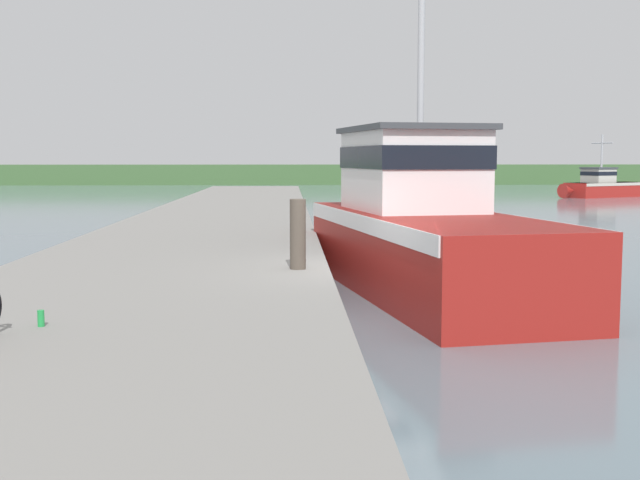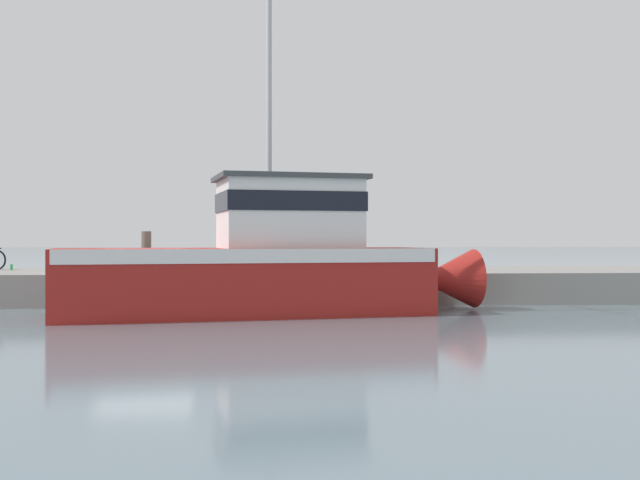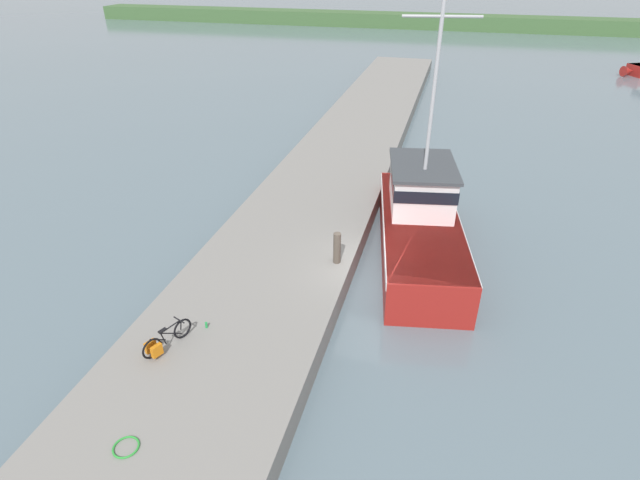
{
  "view_description": "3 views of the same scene",
  "coord_description": "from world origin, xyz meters",
  "px_view_note": "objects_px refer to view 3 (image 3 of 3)",
  "views": [
    {
      "loc": [
        -1.31,
        -13.43,
        2.75
      ],
      "look_at": [
        -0.79,
        -0.39,
        1.41
      ],
      "focal_mm": 45.0,
      "sensor_mm": 36.0,
      "label": 1
    },
    {
      "loc": [
        21.29,
        2.96,
        1.86
      ],
      "look_at": [
        0.47,
        4.58,
        1.83
      ],
      "focal_mm": 45.0,
      "sensor_mm": 36.0,
      "label": 2
    },
    {
      "loc": [
        2.18,
        -14.81,
        10.57
      ],
      "look_at": [
        -2.06,
        0.96,
        1.08
      ],
      "focal_mm": 28.0,
      "sensor_mm": 36.0,
      "label": 3
    }
  ],
  "objects_px": {
    "fishing_boat_main": "(420,219)",
    "bicycle_touring": "(163,341)",
    "mooring_post": "(337,248)",
    "water_bottle_on_curb": "(206,325)"
  },
  "relations": [
    {
      "from": "fishing_boat_main",
      "to": "water_bottle_on_curb",
      "type": "bearing_deg",
      "value": -135.26
    },
    {
      "from": "bicycle_touring",
      "to": "mooring_post",
      "type": "distance_m",
      "value": 6.74
    },
    {
      "from": "bicycle_touring",
      "to": "water_bottle_on_curb",
      "type": "xyz_separation_m",
      "value": [
        0.71,
        1.18,
        -0.22
      ]
    },
    {
      "from": "bicycle_touring",
      "to": "water_bottle_on_curb",
      "type": "height_order",
      "value": "bicycle_touring"
    },
    {
      "from": "fishing_boat_main",
      "to": "bicycle_touring",
      "type": "bearing_deg",
      "value": -134.73
    },
    {
      "from": "mooring_post",
      "to": "water_bottle_on_curb",
      "type": "relative_size",
      "value": 6.43
    },
    {
      "from": "water_bottle_on_curb",
      "to": "bicycle_touring",
      "type": "bearing_deg",
      "value": -121.06
    },
    {
      "from": "water_bottle_on_curb",
      "to": "mooring_post",
      "type": "bearing_deg",
      "value": 57.21
    },
    {
      "from": "bicycle_touring",
      "to": "water_bottle_on_curb",
      "type": "relative_size",
      "value": 8.5
    },
    {
      "from": "bicycle_touring",
      "to": "fishing_boat_main",
      "type": "bearing_deg",
      "value": 77.67
    }
  ]
}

